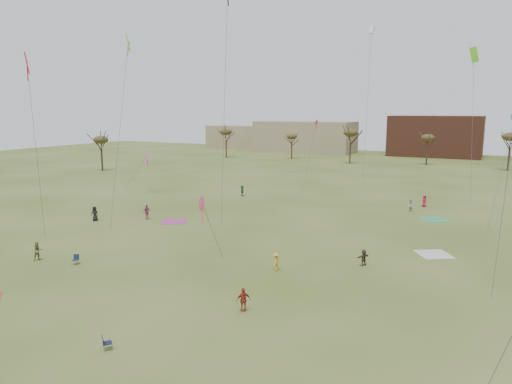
% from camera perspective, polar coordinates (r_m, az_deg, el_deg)
% --- Properties ---
extents(ground, '(260.00, 260.00, 0.00)m').
position_cam_1_polar(ground, '(37.55, -8.61, -11.18)').
color(ground, '#3B4F18').
rests_on(ground, ground).
extents(spectator_fore_a, '(1.00, 0.98, 1.68)m').
position_cam_1_polar(spectator_fore_a, '(32.12, -1.56, -13.22)').
color(spectator_fore_a, '#9F311B').
rests_on(spectator_fore_a, ground).
extents(spectator_fore_b, '(0.90, 1.01, 1.74)m').
position_cam_1_polar(spectator_fore_b, '(46.85, -25.43, -6.62)').
color(spectator_fore_b, olive).
rests_on(spectator_fore_b, ground).
extents(spectator_fore_c, '(1.08, 1.41, 1.49)m').
position_cam_1_polar(spectator_fore_c, '(42.07, 13.20, -7.91)').
color(spectator_fore_c, '#4C3936').
rests_on(spectator_fore_c, ground).
extents(flyer_mid_a, '(1.05, 0.87, 1.84)m').
position_cam_1_polar(flyer_mid_a, '(60.50, -19.36, -2.54)').
color(flyer_mid_a, black).
rests_on(flyer_mid_a, ground).
extents(flyer_mid_b, '(0.67, 1.06, 1.56)m').
position_cam_1_polar(flyer_mid_b, '(39.79, 2.50, -8.64)').
color(flyer_mid_b, gold).
rests_on(flyer_mid_b, ground).
extents(spectator_mid_d, '(0.71, 1.17, 1.87)m').
position_cam_1_polar(spectator_mid_d, '(59.60, -13.39, -2.41)').
color(spectator_mid_d, '#9F427C').
rests_on(spectator_mid_d, ground).
extents(spectator_mid_e, '(1.05, 1.05, 1.72)m').
position_cam_1_polar(spectator_mid_e, '(65.73, 18.62, -1.58)').
color(spectator_mid_e, '#B9B9B9').
rests_on(spectator_mid_e, ground).
extents(flyer_far_a, '(1.22, 1.63, 1.71)m').
position_cam_1_polar(flyer_far_a, '(73.92, -1.71, 0.19)').
color(flyer_far_a, '#22672F').
rests_on(flyer_far_a, ground).
extents(flyer_far_b, '(0.89, 1.00, 1.72)m').
position_cam_1_polar(flyer_far_b, '(69.63, 20.14, -1.04)').
color(flyer_far_b, '#AD1D3C').
rests_on(flyer_far_b, ground).
extents(blanket_cream, '(4.01, 4.01, 0.03)m').
position_cam_1_polar(blanket_cream, '(47.41, 21.18, -7.22)').
color(blanket_cream, silver).
rests_on(blanket_cream, ground).
extents(blanket_plum, '(4.00, 4.00, 0.03)m').
position_cam_1_polar(blanket_plum, '(57.78, -10.15, -3.64)').
color(blanket_plum, '#B23686').
rests_on(blanket_plum, ground).
extents(blanket_olive, '(4.43, 4.43, 0.03)m').
position_cam_1_polar(blanket_olive, '(62.09, 21.20, -3.21)').
color(blanket_olive, '#389A5F').
rests_on(blanket_olive, ground).
extents(camp_chair_left, '(0.68, 0.70, 0.87)m').
position_cam_1_polar(camp_chair_left, '(44.46, -21.45, -8.03)').
color(camp_chair_left, '#16223C').
rests_on(camp_chair_left, ground).
extents(camp_chair_center, '(0.73, 0.74, 0.87)m').
position_cam_1_polar(camp_chair_center, '(29.05, -17.97, -17.66)').
color(camp_chair_center, '#141837').
rests_on(camp_chair_center, ground).
extents(kites_aloft, '(66.50, 68.26, 27.77)m').
position_cam_1_polar(kites_aloft, '(59.91, 7.70, 17.78)').
color(kites_aloft, red).
rests_on(kites_aloft, ground).
extents(tree_line, '(117.44, 49.32, 8.91)m').
position_cam_1_polar(tree_line, '(110.08, 15.00, 6.38)').
color(tree_line, '#3A2B1E').
rests_on(tree_line, ground).
extents(building_tan, '(32.00, 14.00, 10.00)m').
position_cam_1_polar(building_tan, '(153.91, 6.10, 6.84)').
color(building_tan, '#937F60').
rests_on(building_tan, ground).
extents(building_brick, '(26.00, 16.00, 12.00)m').
position_cam_1_polar(building_brick, '(149.22, 21.38, 6.49)').
color(building_brick, brown).
rests_on(building_brick, ground).
extents(building_tan_west, '(20.00, 12.00, 8.00)m').
position_cam_1_polar(building_tan_west, '(173.23, -2.40, 6.91)').
color(building_tan_west, '#937F60').
rests_on(building_tan_west, ground).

